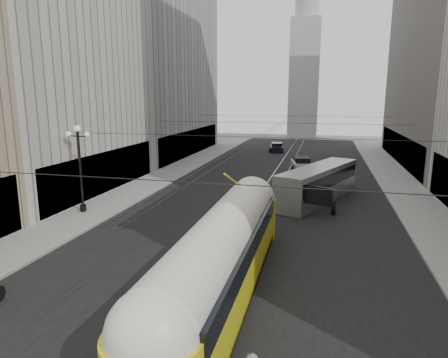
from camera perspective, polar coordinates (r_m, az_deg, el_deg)
The scene contains 14 objects.
road at distance 40.88m, azimuth 7.38°, elevation -0.44°, with size 20.00×85.00×0.02m, color black.
sidewalk_left at distance 47.04m, azimuth -6.77°, elevation 1.27°, with size 4.00×72.00×0.15m, color gray.
sidewalk_right at distance 44.68m, azimuth 23.40°, elevation -0.18°, with size 4.00×72.00×0.15m, color gray.
rail_left at distance 40.97m, azimuth 6.34°, elevation -0.38°, with size 0.12×85.00×0.04m, color gray.
rail_right at distance 40.81m, azimuth 8.42°, elevation -0.49°, with size 0.12×85.00×0.04m, color gray.
building_left_far at distance 60.69m, azimuth -10.31°, elevation 17.00°, with size 12.60×28.60×28.60m.
distant_tower at distance 87.57m, azimuth 11.48°, elevation 15.72°, with size 6.00×6.00×31.36m.
lamppost_left_mid at distance 30.86m, azimuth -19.89°, elevation 2.07°, with size 1.86×0.44×6.37m.
catenary at distance 39.05m, azimuth 7.60°, elevation 7.71°, with size 25.00×72.00×0.23m.
streetcar at distance 17.72m, azimuth -0.14°, elevation -10.43°, with size 2.84×17.44×3.83m.
city_bus at distance 33.94m, azimuth 13.35°, elevation -0.45°, with size 6.49×11.77×2.88m.
sedan_white_far at distance 48.22m, azimuth 10.98°, elevation 2.13°, with size 2.87×5.05×1.50m.
sedan_dark_far at distance 63.64m, azimuth 7.51°, elevation 4.49°, with size 2.56×4.67×1.40m.
pedestrian_crossing_a at distance 15.60m, azimuth -10.71°, elevation -18.05°, with size 0.63×0.41×1.72m, color black.
Camera 1 is at (4.52, -7.22, 8.56)m, focal length 32.00 mm.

